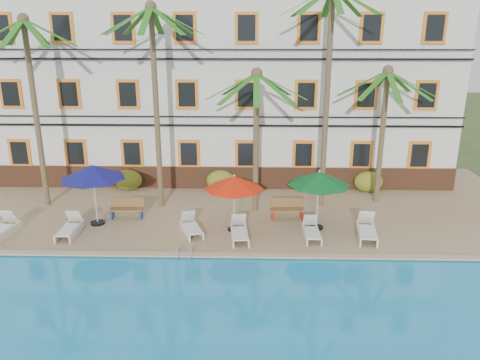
{
  "coord_description": "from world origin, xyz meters",
  "views": [
    {
      "loc": [
        1.77,
        -16.76,
        8.37
      ],
      "look_at": [
        1.28,
        3.0,
        2.0
      ],
      "focal_mm": 35.0,
      "sensor_mm": 36.0,
      "label": 1
    }
  ],
  "objects_px": {
    "umbrella_red": "(234,183)",
    "palm_c": "(256,119)",
    "umbrella_green": "(319,179)",
    "umbrella_blue": "(93,172)",
    "palm_a": "(32,88)",
    "palm_e": "(384,115)",
    "lounger_d": "(240,231)",
    "lounger_a": "(1,229)",
    "pool_ladder": "(185,257)",
    "palm_d": "(328,72)",
    "lounger_e": "(312,231)",
    "bench_left": "(127,208)",
    "bench_right": "(287,208)",
    "lounger_f": "(367,230)",
    "palm_b": "(155,82)",
    "lounger_b": "(70,228)",
    "lounger_c": "(191,227)"
  },
  "relations": [
    {
      "from": "umbrella_red",
      "to": "pool_ladder",
      "type": "distance_m",
      "value": 3.72
    },
    {
      "from": "palm_d",
      "to": "lounger_d",
      "type": "bearing_deg",
      "value": -135.04
    },
    {
      "from": "bench_left",
      "to": "lounger_c",
      "type": "bearing_deg",
      "value": -26.75
    },
    {
      "from": "palm_e",
      "to": "umbrella_green",
      "type": "height_order",
      "value": "palm_e"
    },
    {
      "from": "palm_d",
      "to": "palm_e",
      "type": "height_order",
      "value": "palm_d"
    },
    {
      "from": "pool_ladder",
      "to": "palm_c",
      "type": "bearing_deg",
      "value": 61.41
    },
    {
      "from": "umbrella_green",
      "to": "umbrella_blue",
      "type": "bearing_deg",
      "value": 178.53
    },
    {
      "from": "lounger_c",
      "to": "lounger_f",
      "type": "height_order",
      "value": "lounger_f"
    },
    {
      "from": "palm_a",
      "to": "palm_e",
      "type": "xyz_separation_m",
      "value": [
        16.08,
        0.81,
        -1.28
      ]
    },
    {
      "from": "palm_a",
      "to": "palm_e",
      "type": "bearing_deg",
      "value": 2.87
    },
    {
      "from": "palm_c",
      "to": "umbrella_green",
      "type": "xyz_separation_m",
      "value": [
        2.61,
        -2.15,
        -2.09
      ]
    },
    {
      "from": "lounger_d",
      "to": "umbrella_red",
      "type": "bearing_deg",
      "value": 107.42
    },
    {
      "from": "palm_d",
      "to": "palm_a",
      "type": "bearing_deg",
      "value": -178.9
    },
    {
      "from": "palm_c",
      "to": "lounger_d",
      "type": "distance_m",
      "value": 5.19
    },
    {
      "from": "bench_right",
      "to": "lounger_a",
      "type": "bearing_deg",
      "value": -169.29
    },
    {
      "from": "bench_left",
      "to": "palm_a",
      "type": "bearing_deg",
      "value": 160.04
    },
    {
      "from": "palm_b",
      "to": "pool_ladder",
      "type": "relative_size",
      "value": 12.51
    },
    {
      "from": "lounger_d",
      "to": "lounger_b",
      "type": "bearing_deg",
      "value": 178.44
    },
    {
      "from": "palm_b",
      "to": "umbrella_blue",
      "type": "bearing_deg",
      "value": -136.76
    },
    {
      "from": "lounger_b",
      "to": "lounger_f",
      "type": "relative_size",
      "value": 0.89
    },
    {
      "from": "umbrella_red",
      "to": "palm_c",
      "type": "bearing_deg",
      "value": 69.42
    },
    {
      "from": "lounger_b",
      "to": "lounger_f",
      "type": "height_order",
      "value": "lounger_f"
    },
    {
      "from": "lounger_b",
      "to": "pool_ladder",
      "type": "bearing_deg",
      "value": -20.78
    },
    {
      "from": "palm_b",
      "to": "umbrella_blue",
      "type": "height_order",
      "value": "palm_b"
    },
    {
      "from": "palm_e",
      "to": "umbrella_blue",
      "type": "relative_size",
      "value": 2.38
    },
    {
      "from": "umbrella_green",
      "to": "bench_left",
      "type": "bearing_deg",
      "value": 173.35
    },
    {
      "from": "lounger_a",
      "to": "lounger_d",
      "type": "height_order",
      "value": "lounger_a"
    },
    {
      "from": "umbrella_green",
      "to": "palm_a",
      "type": "bearing_deg",
      "value": 168.69
    },
    {
      "from": "bench_right",
      "to": "palm_c",
      "type": "bearing_deg",
      "value": 143.64
    },
    {
      "from": "palm_e",
      "to": "lounger_d",
      "type": "relative_size",
      "value": 3.46
    },
    {
      "from": "palm_c",
      "to": "bench_left",
      "type": "distance_m",
      "value": 7.06
    },
    {
      "from": "lounger_e",
      "to": "bench_left",
      "type": "relative_size",
      "value": 1.15
    },
    {
      "from": "bench_right",
      "to": "lounger_f",
      "type": "bearing_deg",
      "value": -31.58
    },
    {
      "from": "lounger_e",
      "to": "umbrella_green",
      "type": "bearing_deg",
      "value": 70.1
    },
    {
      "from": "umbrella_red",
      "to": "lounger_c",
      "type": "xyz_separation_m",
      "value": [
        -1.79,
        -0.31,
        -1.84
      ]
    },
    {
      "from": "palm_a",
      "to": "umbrella_red",
      "type": "bearing_deg",
      "value": -17.01
    },
    {
      "from": "palm_d",
      "to": "lounger_a",
      "type": "height_order",
      "value": "palm_d"
    },
    {
      "from": "umbrella_green",
      "to": "lounger_f",
      "type": "height_order",
      "value": "umbrella_green"
    },
    {
      "from": "palm_a",
      "to": "palm_c",
      "type": "bearing_deg",
      "value": -2.23
    },
    {
      "from": "umbrella_red",
      "to": "lounger_d",
      "type": "bearing_deg",
      "value": -72.58
    },
    {
      "from": "palm_c",
      "to": "umbrella_red",
      "type": "relative_size",
      "value": 2.66
    },
    {
      "from": "bench_right",
      "to": "lounger_c",
      "type": "bearing_deg",
      "value": -157.57
    },
    {
      "from": "palm_a",
      "to": "palm_c",
      "type": "distance_m",
      "value": 10.19
    },
    {
      "from": "palm_c",
      "to": "bench_left",
      "type": "bearing_deg",
      "value": -168.63
    },
    {
      "from": "palm_b",
      "to": "umbrella_green",
      "type": "xyz_separation_m",
      "value": [
        7.14,
        -2.5,
        -3.66
      ]
    },
    {
      "from": "umbrella_red",
      "to": "lounger_d",
      "type": "xyz_separation_m",
      "value": [
        0.24,
        -0.78,
        -1.82
      ]
    },
    {
      "from": "umbrella_green",
      "to": "umbrella_red",
      "type": "bearing_deg",
      "value": -175.59
    },
    {
      "from": "bench_right",
      "to": "palm_a",
      "type": "bearing_deg",
      "value": 172.91
    },
    {
      "from": "lounger_d",
      "to": "palm_c",
      "type": "bearing_deg",
      "value": 78.27
    },
    {
      "from": "umbrella_blue",
      "to": "lounger_a",
      "type": "distance_m",
      "value": 4.33
    }
  ]
}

